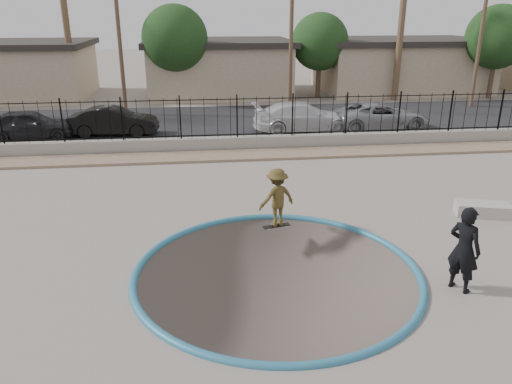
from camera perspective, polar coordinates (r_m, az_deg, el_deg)
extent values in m
cube|color=#70665D|center=(24.67, -2.43, 3.42)|extent=(120.00, 120.00, 2.20)
torus|color=teal|center=(12.28, 2.40, -9.17)|extent=(7.04, 7.04, 0.20)
cube|color=#987D63|center=(21.67, -1.88, 4.22)|extent=(42.00, 1.60, 0.11)
cube|color=gray|center=(22.66, -2.14, 5.58)|extent=(42.00, 0.45, 0.60)
cube|color=black|center=(22.56, -2.15, 6.61)|extent=(40.00, 0.04, 0.03)
cube|color=black|center=(22.24, -2.20, 10.57)|extent=(40.00, 0.04, 0.04)
cube|color=black|center=(29.23, -3.25, 8.34)|extent=(90.00, 8.00, 0.04)
cube|color=tan|center=(40.51, -26.49, 12.12)|extent=(11.00, 8.00, 3.50)
cube|color=#2B2723|center=(40.35, -26.93, 14.84)|extent=(11.60, 8.60, 0.40)
cube|color=tan|center=(38.33, -4.27, 13.77)|extent=(10.00, 8.00, 3.50)
cube|color=#2B2723|center=(38.17, -4.35, 16.68)|extent=(10.60, 8.60, 0.40)
cube|color=tan|center=(41.42, 16.04, 13.55)|extent=(12.00, 8.00, 3.50)
cube|color=#2B2723|center=(41.26, 16.31, 16.23)|extent=(12.60, 8.60, 0.40)
cylinder|color=brown|center=(36.52, -20.76, 16.60)|extent=(0.44, 0.44, 9.00)
cylinder|color=brown|center=(36.29, 16.27, 17.85)|extent=(0.44, 0.44, 10.00)
cylinder|color=#473323|center=(30.88, -15.36, 16.72)|extent=(0.24, 0.24, 9.00)
cylinder|color=#473323|center=(31.12, 4.05, 17.83)|extent=(0.24, 0.24, 9.50)
cylinder|color=#473323|center=(35.38, 24.33, 16.06)|extent=(0.24, 0.24, 9.00)
cylinder|color=#473323|center=(34.87, -9.02, 12.53)|extent=(0.34, 0.34, 3.00)
sphere|color=#143311|center=(34.62, -9.27, 16.96)|extent=(4.32, 4.32, 4.32)
cylinder|color=#473323|center=(36.92, 7.14, 12.84)|extent=(0.34, 0.34, 2.75)
sphere|color=#143311|center=(36.69, 7.31, 16.67)|extent=(3.96, 3.96, 3.96)
cylinder|color=#473323|center=(39.73, 25.32, 11.81)|extent=(0.34, 0.34, 3.00)
sphere|color=#143311|center=(39.51, 25.92, 15.66)|extent=(4.32, 4.32, 4.32)
imported|color=brown|center=(14.30, 2.40, -0.99)|extent=(1.26, 0.99, 1.71)
cube|color=black|center=(14.61, 2.36, -3.89)|extent=(0.84, 0.39, 0.02)
cylinder|color=silver|center=(14.46, 1.45, -4.29)|extent=(0.06, 0.04, 0.05)
cylinder|color=silver|center=(14.59, 1.23, -4.05)|extent=(0.06, 0.04, 0.05)
cylinder|color=silver|center=(14.66, 3.47, -3.97)|extent=(0.06, 0.04, 0.05)
cylinder|color=silver|center=(14.78, 3.23, -3.75)|extent=(0.06, 0.04, 0.05)
imported|color=black|center=(12.06, 22.70, -6.06)|extent=(0.81, 0.88, 2.01)
cube|color=#A29790|center=(16.91, 24.50, -1.83)|extent=(1.73, 1.12, 0.40)
imported|color=black|center=(26.76, -24.50, 7.05)|extent=(4.34, 2.11, 1.43)
imported|color=black|center=(26.16, -15.93, 7.81)|extent=(4.39, 1.76, 1.42)
imported|color=silver|center=(26.07, 5.36, 8.53)|extent=(5.15, 2.17, 1.48)
imported|color=gray|center=(27.26, 14.10, 8.44)|extent=(5.16, 2.57, 1.40)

